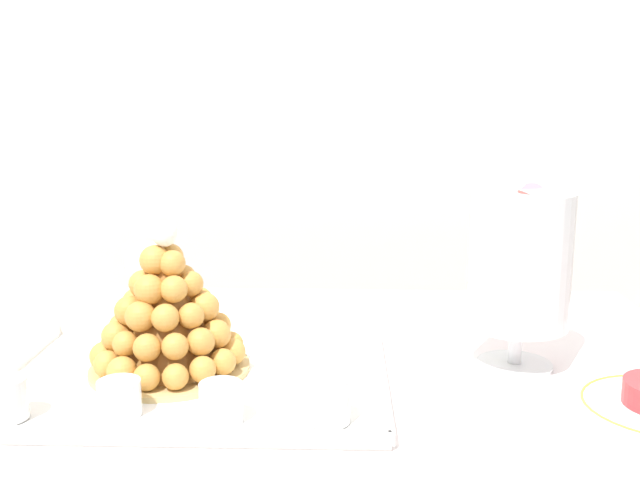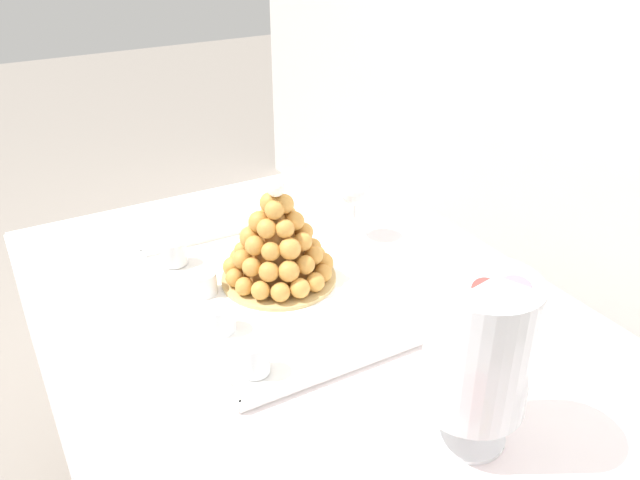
% 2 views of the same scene
% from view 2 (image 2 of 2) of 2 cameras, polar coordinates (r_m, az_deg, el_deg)
% --- Properties ---
extents(buffet_table, '(1.33, 0.94, 0.77)m').
position_cam_2_polar(buffet_table, '(1.27, 0.05, -10.33)').
color(buffet_table, brown).
rests_on(buffet_table, ground_plane).
extents(serving_tray, '(0.54, 0.39, 0.02)m').
position_cam_2_polar(serving_tray, '(1.28, -3.91, -4.69)').
color(serving_tray, white).
rests_on(serving_tray, buffet_table).
extents(croquembouche, '(0.23, 0.23, 0.22)m').
position_cam_2_polar(croquembouche, '(1.28, -3.73, -0.32)').
color(croquembouche, tan).
rests_on(croquembouche, serving_tray).
extents(dessert_cup_left, '(0.05, 0.05, 0.05)m').
position_cam_2_polar(dessert_cup_left, '(1.39, -12.65, -1.13)').
color(dessert_cup_left, silver).
rests_on(dessert_cup_left, serving_tray).
extents(dessert_cup_mid_left, '(0.05, 0.05, 0.05)m').
position_cam_2_polar(dessert_cup_mid_left, '(1.29, -10.18, -3.77)').
color(dessert_cup_mid_left, silver).
rests_on(dessert_cup_mid_left, serving_tray).
extents(dessert_cup_centre, '(0.05, 0.05, 0.05)m').
position_cam_2_polar(dessert_cup_centre, '(1.18, -8.70, -6.84)').
color(dessert_cup_centre, silver).
rests_on(dessert_cup_centre, serving_tray).
extents(dessert_cup_mid_right, '(0.05, 0.05, 0.06)m').
position_cam_2_polar(dessert_cup_mid_right, '(1.08, -5.74, -10.25)').
color(dessert_cup_mid_right, silver).
rests_on(dessert_cup_mid_right, serving_tray).
extents(macaron_goblet, '(0.15, 0.15, 0.28)m').
position_cam_2_polar(macaron_goblet, '(0.91, 13.71, -9.07)').
color(macaron_goblet, white).
rests_on(macaron_goblet, buffet_table).
extents(wine_glass, '(0.07, 0.07, 0.15)m').
position_cam_2_polar(wine_glass, '(1.45, 3.11, 4.19)').
color(wine_glass, silver).
rests_on(wine_glass, buffet_table).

